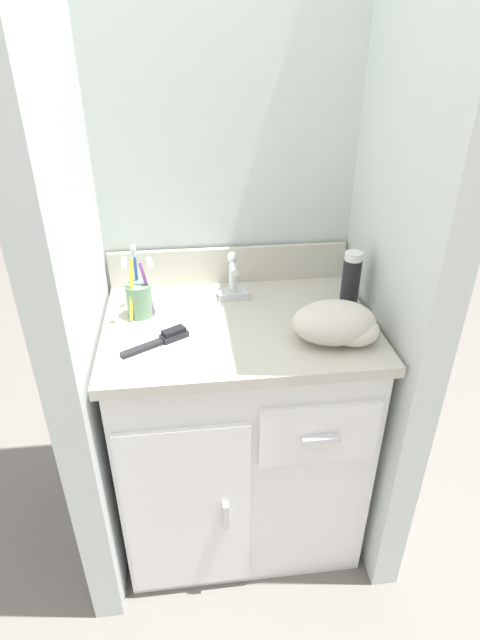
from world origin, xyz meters
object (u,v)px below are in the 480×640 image
hairbrush (164,339)px  shaving_cream_can (351,282)px  hand_towel (339,324)px  toothbrush_cup (139,298)px

hairbrush → shaving_cream_can: bearing=-17.6°
hairbrush → hand_towel: bearing=-36.2°
shaving_cream_can → hand_towel: size_ratio=0.79×
toothbrush_cup → hand_towel: 0.55m
hairbrush → hand_towel: hand_towel is taller
shaving_cream_can → hairbrush: size_ratio=1.00×
shaving_cream_can → hairbrush: bearing=-167.2°
hand_towel → shaving_cream_can: bearing=64.1°
toothbrush_cup → hairbrush: size_ratio=1.10×
toothbrush_cup → shaving_cream_can: toothbrush_cup is taller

